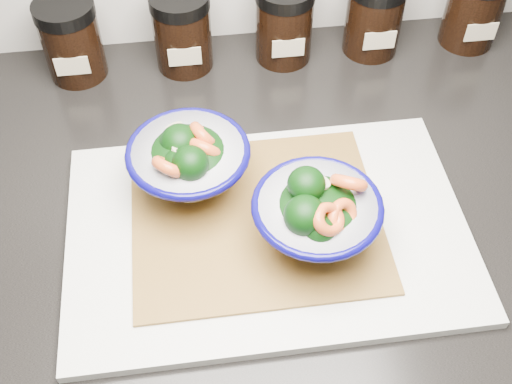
{
  "coord_description": "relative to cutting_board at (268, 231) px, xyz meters",
  "views": [
    {
      "loc": [
        -0.04,
        0.95,
        1.49
      ],
      "look_at": [
        0.01,
        1.39,
        0.96
      ],
      "focal_mm": 45.0,
      "sensor_mm": 36.0,
      "label": 1
    }
  ],
  "objects": [
    {
      "name": "cabinet",
      "position": [
        -0.03,
        0.08,
        -0.48
      ],
      "size": [
        3.43,
        0.58,
        0.86
      ],
      "primitive_type": "cube",
      "color": "black",
      "rests_on": "ground"
    },
    {
      "name": "countertop",
      "position": [
        -0.03,
        0.08,
        -0.03
      ],
      "size": [
        3.5,
        0.6,
        0.04
      ],
      "primitive_type": "cube",
      "color": "black",
      "rests_on": "cabinet"
    },
    {
      "name": "cutting_board",
      "position": [
        0.0,
        0.0,
        0.0
      ],
      "size": [
        0.45,
        0.3,
        0.01
      ],
      "primitive_type": "cube",
      "color": "beige",
      "rests_on": "countertop"
    },
    {
      "name": "bamboo_mat",
      "position": [
        -0.01,
        0.01,
        0.01
      ],
      "size": [
        0.28,
        0.24,
        0.0
      ],
      "primitive_type": "cube",
      "color": "olive",
      "rests_on": "cutting_board"
    },
    {
      "name": "bowl_left",
      "position": [
        -0.08,
        0.07,
        0.05
      ],
      "size": [
        0.14,
        0.14,
        0.1
      ],
      "rotation": [
        0.0,
        0.0,
        -0.43
      ],
      "color": "white",
      "rests_on": "bamboo_mat"
    },
    {
      "name": "bowl_right",
      "position": [
        0.05,
        -0.03,
        0.05
      ],
      "size": [
        0.14,
        0.14,
        0.1
      ],
      "rotation": [
        0.0,
        0.0,
        -0.37
      ],
      "color": "white",
      "rests_on": "bamboo_mat"
    },
    {
      "name": "spice_jar_a",
      "position": [
        -0.22,
        0.32,
        0.05
      ],
      "size": [
        0.08,
        0.08,
        0.11
      ],
      "color": "black",
      "rests_on": "countertop"
    },
    {
      "name": "spice_jar_b",
      "position": [
        -0.07,
        0.32,
        0.05
      ],
      "size": [
        0.08,
        0.08,
        0.11
      ],
      "color": "black",
      "rests_on": "countertop"
    },
    {
      "name": "spice_jar_c",
      "position": [
        0.07,
        0.32,
        0.05
      ],
      "size": [
        0.08,
        0.08,
        0.11
      ],
      "color": "black",
      "rests_on": "countertop"
    },
    {
      "name": "spice_jar_d",
      "position": [
        0.2,
        0.32,
        0.05
      ],
      "size": [
        0.08,
        0.08,
        0.11
      ],
      "color": "black",
      "rests_on": "countertop"
    },
    {
      "name": "spice_jar_e",
      "position": [
        0.34,
        0.32,
        0.05
      ],
      "size": [
        0.08,
        0.08,
        0.11
      ],
      "color": "black",
      "rests_on": "countertop"
    }
  ]
}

